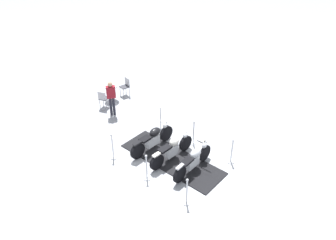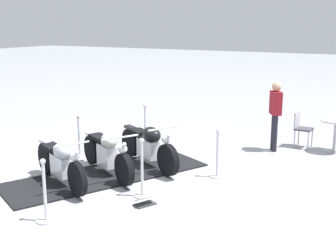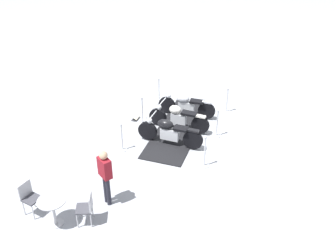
{
  "view_description": "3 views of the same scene",
  "coord_description": "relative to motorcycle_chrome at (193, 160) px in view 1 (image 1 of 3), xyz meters",
  "views": [
    {
      "loc": [
        -2.38,
        9.44,
        8.06
      ],
      "look_at": [
        0.54,
        -1.49,
        0.78
      ],
      "focal_mm": 35.02,
      "sensor_mm": 36.0,
      "label": 1
    },
    {
      "loc": [
        -6.86,
        -5.29,
        3.05
      ],
      "look_at": [
        1.36,
        -0.66,
        0.98
      ],
      "focal_mm": 47.04,
      "sensor_mm": 36.0,
      "label": 2
    },
    {
      "loc": [
        11.41,
        -1.84,
        7.26
      ],
      "look_at": [
        1.1,
        -0.52,
        1.07
      ],
      "focal_mm": 41.12,
      "sensor_mm": 36.0,
      "label": 3
    }
  ],
  "objects": [
    {
      "name": "ground_plane",
      "position": [
        0.91,
        -0.4,
        -0.49
      ],
      "size": [
        80.0,
        80.0,
        0.0
      ],
      "primitive_type": "plane",
      "color": "#A8AAB2"
    },
    {
      "name": "display_platform",
      "position": [
        0.91,
        -0.4,
        -0.48
      ],
      "size": [
        4.38,
        3.08,
        0.03
      ],
      "primitive_type": "cube",
      "rotation": [
        0.0,
        0.0,
        -0.45
      ],
      "color": "black",
      "rests_on": "ground_plane"
    },
    {
      "name": "motorcycle_chrome",
      "position": [
        0.0,
        0.0,
        0.0
      ],
      "size": [
        1.06,
        2.01,
        0.94
      ],
      "rotation": [
        0.0,
        0.0,
        -2.0
      ],
      "color": "black",
      "rests_on": "display_platform"
    },
    {
      "name": "motorcycle_cream",
      "position": [
        0.9,
        -0.42,
        -0.01
      ],
      "size": [
        1.23,
        2.0,
        0.93
      ],
      "rotation": [
        0.0,
        0.0,
        -2.07
      ],
      "color": "black",
      "rests_on": "display_platform"
    },
    {
      "name": "motorcycle_black",
      "position": [
        1.79,
        -0.86,
        0.01
      ],
      "size": [
        1.18,
        2.04,
        0.96
      ],
      "rotation": [
        0.0,
        0.0,
        -2.05
      ],
      "color": "black",
      "rests_on": "display_platform"
    },
    {
      "name": "stanchion_left_mid",
      "position": [
        1.5,
        0.83,
        -0.16
      ],
      "size": [
        0.32,
        0.32,
        1.05
      ],
      "color": "silver",
      "rests_on": "ground_plane"
    },
    {
      "name": "stanchion_right_mid",
      "position": [
        0.32,
        -1.63,
        -0.12
      ],
      "size": [
        0.3,
        0.3,
        1.09
      ],
      "color": "silver",
      "rests_on": "ground_plane"
    },
    {
      "name": "stanchion_right_front",
      "position": [
        -1.28,
        -0.86,
        -0.16
      ],
      "size": [
        0.32,
        0.32,
        1.03
      ],
      "color": "silver",
      "rests_on": "ground_plane"
    },
    {
      "name": "stanchion_right_rear",
      "position": [
        1.92,
        -2.4,
        -0.14
      ],
      "size": [
        0.29,
        0.29,
        1.01
      ],
      "color": "silver",
      "rests_on": "ground_plane"
    },
    {
      "name": "stanchion_left_rear",
      "position": [
        3.1,
        0.06,
        -0.11
      ],
      "size": [
        0.3,
        0.3,
        1.1
      ],
      "color": "silver",
      "rests_on": "ground_plane"
    },
    {
      "name": "stanchion_left_front",
      "position": [
        -0.1,
        1.6,
        -0.15
      ],
      "size": [
        0.31,
        0.31,
        1.03
      ],
      "color": "silver",
      "rests_on": "ground_plane"
    },
    {
      "name": "info_placard",
      "position": [
        0.01,
        -1.87,
        -0.44
      ],
      "size": [
        0.42,
        0.34,
        0.19
      ],
      "rotation": [
        0.0,
        0.0,
        2.69
      ],
      "color": "#333338",
      "rests_on": "ground_plane"
    },
    {
      "name": "cafe_table",
      "position": [
        4.97,
        -4.16,
        0.09
      ],
      "size": [
        0.71,
        0.71,
        0.79
      ],
      "color": "#B7B7BC",
      "rests_on": "ground_plane"
    },
    {
      "name": "cafe_chair_near_table",
      "position": [
        5.03,
        -3.34,
        0.03
      ],
      "size": [
        0.43,
        0.43,
        0.89
      ],
      "rotation": [
        0.0,
        0.0,
        -1.64
      ],
      "color": "#B7B7BC",
      "rests_on": "ground_plane"
    },
    {
      "name": "cafe_chair_across_table",
      "position": [
        4.47,
        -4.81,
        0.05
      ],
      "size": [
        0.56,
        0.56,
        0.93
      ],
      "rotation": [
        0.0,
        0.0,
        0.92
      ],
      "color": "#B7B7BC",
      "rests_on": "ground_plane"
    },
    {
      "name": "bystander_person",
      "position": [
        4.36,
        -2.85,
        0.52
      ],
      "size": [
        0.46,
        0.39,
        1.69
      ],
      "rotation": [
        0.0,
        0.0,
        2.09
      ],
      "color": "#23232D",
      "rests_on": "ground_plane"
    }
  ]
}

